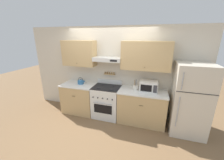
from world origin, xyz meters
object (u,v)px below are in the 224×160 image
stove_range (107,101)px  microwave (149,86)px  tea_kettle (81,82)px  utensil_crock (135,87)px  refrigerator (190,99)px

stove_range → microwave: size_ratio=2.31×
tea_kettle → utensil_crock: bearing=0.0°
tea_kettle → microwave: (1.98, 0.02, 0.06)m
stove_range → refrigerator: 2.15m
refrigerator → tea_kettle: (-2.94, 0.12, 0.12)m
microwave → stove_range: bearing=-176.7°
refrigerator → utensil_crock: size_ratio=6.00×
tea_kettle → utensil_crock: 1.64m
stove_range → utensil_crock: size_ratio=3.65×
stove_range → tea_kettle: tea_kettle is taller
stove_range → refrigerator: refrigerator is taller
stove_range → tea_kettle: bearing=176.7°
stove_range → utensil_crock: utensil_crock is taller
stove_range → microwave: 1.28m
refrigerator → microwave: size_ratio=3.80×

